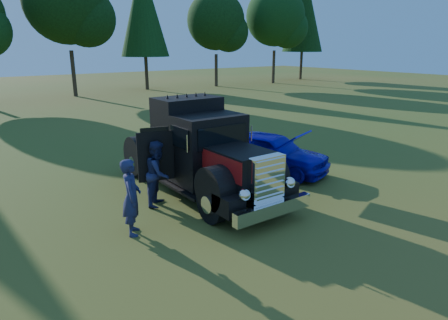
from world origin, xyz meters
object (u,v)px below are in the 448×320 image
at_px(hotrod_coupe, 270,152).
at_px(spectator_near, 131,197).
at_px(spectator_far, 158,173).
at_px(diamond_t_truck, 202,154).

xyz_separation_m(hotrod_coupe, spectator_near, (-6.30, -1.80, 0.22)).
xyz_separation_m(spectator_near, spectator_far, (1.43, 1.36, -0.01)).
bearing_deg(diamond_t_truck, spectator_far, -177.48).
relative_size(hotrod_coupe, spectator_far, 2.45).
bearing_deg(hotrod_coupe, diamond_t_truck, -173.54).
bearing_deg(spectator_near, hotrod_coupe, -48.34).
height_order(hotrod_coupe, spectator_near, spectator_near).
xyz_separation_m(diamond_t_truck, hotrod_coupe, (3.27, 0.37, -0.52)).
bearing_deg(spectator_far, hotrod_coupe, -39.93).
distance_m(diamond_t_truck, spectator_near, 3.36).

